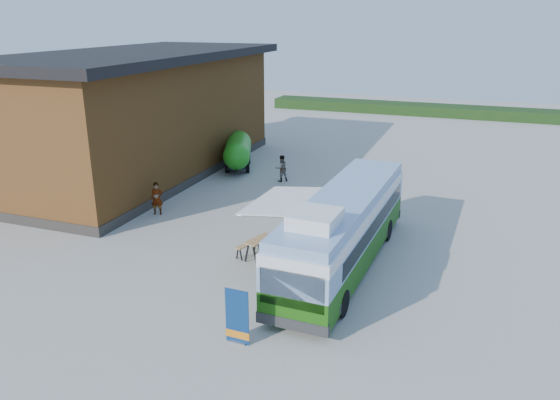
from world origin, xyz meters
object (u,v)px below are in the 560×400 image
at_px(bus, 344,227).
at_px(person_b, 281,168).
at_px(slurry_tanker, 238,150).
at_px(picnic_table, 260,244).
at_px(person_a, 157,199).
at_px(banner, 237,321).

relative_size(bus, person_b, 7.10).
distance_m(bus, slurry_tanker, 15.64).
bearing_deg(slurry_tanker, picnic_table, -83.98).
bearing_deg(picnic_table, person_b, 122.47).
bearing_deg(person_b, picnic_table, 63.70).
xyz_separation_m(bus, person_a, (-10.17, 2.61, -0.83)).
relative_size(bus, person_a, 6.86).
bearing_deg(slurry_tanker, person_a, -112.99).
height_order(bus, banner, bus).
height_order(person_a, slurry_tanker, slurry_tanker).
bearing_deg(slurry_tanker, person_b, -48.28).
bearing_deg(bus, banner, -102.35).
xyz_separation_m(bus, person_b, (-6.34, 10.19, -0.85)).
height_order(person_b, slurry_tanker, slurry_tanker).
height_order(person_a, person_b, person_a).
bearing_deg(bus, picnic_table, -168.88).
relative_size(person_b, slurry_tanker, 0.30).
bearing_deg(person_b, banner, 63.78).
bearing_deg(person_a, person_b, 41.80).
relative_size(banner, slurry_tanker, 0.34).
bearing_deg(slurry_tanker, banner, -87.63).
bearing_deg(person_b, slurry_tanker, -68.18).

